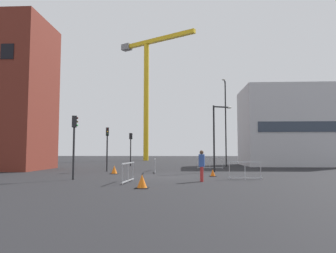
{
  "coord_description": "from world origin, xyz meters",
  "views": [
    {
      "loc": [
        1.45,
        -21.49,
        1.73
      ],
      "look_at": [
        0.0,
        7.11,
        3.94
      ],
      "focal_mm": 33.57,
      "sensor_mm": 36.0,
      "label": 1
    }
  ],
  "objects_px": {
    "streetlamp_short": "(217,131)",
    "streetlamp_tall": "(225,117)",
    "pedestrian_walking": "(202,163)",
    "traffic_light_median": "(107,142)",
    "traffic_light_corner": "(74,136)",
    "traffic_cone_on_verge": "(114,170)",
    "construction_crane": "(148,80)",
    "traffic_light_near": "(131,144)",
    "traffic_cone_by_barrier": "(213,173)",
    "traffic_cone_orange": "(142,182)"
  },
  "relations": [
    {
      "from": "streetlamp_short",
      "to": "streetlamp_tall",
      "type": "bearing_deg",
      "value": 77.9
    },
    {
      "from": "pedestrian_walking",
      "to": "traffic_light_median",
      "type": "bearing_deg",
      "value": 132.13
    },
    {
      "from": "traffic_light_corner",
      "to": "traffic_cone_on_verge",
      "type": "bearing_deg",
      "value": 74.2
    },
    {
      "from": "streetlamp_tall",
      "to": "traffic_light_median",
      "type": "bearing_deg",
      "value": -142.29
    },
    {
      "from": "construction_crane",
      "to": "traffic_cone_on_verge",
      "type": "xyz_separation_m",
      "value": [
        1.23,
        -31.5,
        -14.04
      ]
    },
    {
      "from": "traffic_light_corner",
      "to": "streetlamp_short",
      "type": "bearing_deg",
      "value": 37.61
    },
    {
      "from": "traffic_light_near",
      "to": "traffic_cone_by_barrier",
      "type": "xyz_separation_m",
      "value": [
        7.98,
        -14.07,
        -2.3
      ]
    },
    {
      "from": "traffic_light_near",
      "to": "traffic_cone_on_verge",
      "type": "bearing_deg",
      "value": -86.04
    },
    {
      "from": "pedestrian_walking",
      "to": "traffic_cone_on_verge",
      "type": "bearing_deg",
      "value": 137.98
    },
    {
      "from": "traffic_cone_orange",
      "to": "traffic_light_near",
      "type": "bearing_deg",
      "value": 101.12
    },
    {
      "from": "streetlamp_tall",
      "to": "streetlamp_short",
      "type": "bearing_deg",
      "value": -102.1
    },
    {
      "from": "streetlamp_short",
      "to": "traffic_light_median",
      "type": "distance_m",
      "value": 9.13
    },
    {
      "from": "traffic_light_median",
      "to": "traffic_cone_orange",
      "type": "height_order",
      "value": "traffic_light_median"
    },
    {
      "from": "traffic_light_near",
      "to": "streetlamp_tall",
      "type": "bearing_deg",
      "value": -5.08
    },
    {
      "from": "traffic_cone_by_barrier",
      "to": "streetlamp_tall",
      "type": "bearing_deg",
      "value": 78.66
    },
    {
      "from": "traffic_light_median",
      "to": "traffic_cone_on_verge",
      "type": "relative_size",
      "value": 6.07
    },
    {
      "from": "streetlamp_short",
      "to": "construction_crane",
      "type": "bearing_deg",
      "value": 107.31
    },
    {
      "from": "construction_crane",
      "to": "traffic_cone_on_verge",
      "type": "relative_size",
      "value": 35.99
    },
    {
      "from": "traffic_light_median",
      "to": "traffic_cone_on_verge",
      "type": "bearing_deg",
      "value": -65.12
    },
    {
      "from": "streetlamp_short",
      "to": "traffic_cone_by_barrier",
      "type": "bearing_deg",
      "value": -99.77
    },
    {
      "from": "construction_crane",
      "to": "streetlamp_tall",
      "type": "bearing_deg",
      "value": -61.64
    },
    {
      "from": "construction_crane",
      "to": "streetlamp_short",
      "type": "relative_size",
      "value": 4.02
    },
    {
      "from": "streetlamp_tall",
      "to": "traffic_cone_by_barrier",
      "type": "bearing_deg",
      "value": -101.34
    },
    {
      "from": "traffic_cone_orange",
      "to": "streetlamp_tall",
      "type": "bearing_deg",
      "value": 71.97
    },
    {
      "from": "streetlamp_tall",
      "to": "traffic_cone_on_verge",
      "type": "distance_m",
      "value": 15.65
    },
    {
      "from": "streetlamp_short",
      "to": "pedestrian_walking",
      "type": "height_order",
      "value": "streetlamp_short"
    },
    {
      "from": "streetlamp_tall",
      "to": "traffic_light_near",
      "type": "relative_size",
      "value": 2.52
    },
    {
      "from": "streetlamp_tall",
      "to": "traffic_cone_on_verge",
      "type": "bearing_deg",
      "value": -131.36
    },
    {
      "from": "pedestrian_walking",
      "to": "traffic_cone_by_barrier",
      "type": "xyz_separation_m",
      "value": [
        0.94,
        3.57,
        -0.8
      ]
    },
    {
      "from": "streetlamp_short",
      "to": "pedestrian_walking",
      "type": "relative_size",
      "value": 3.1
    },
    {
      "from": "streetlamp_tall",
      "to": "traffic_cone_orange",
      "type": "distance_m",
      "value": 21.61
    },
    {
      "from": "streetlamp_short",
      "to": "traffic_light_corner",
      "type": "xyz_separation_m",
      "value": [
        -9.26,
        -7.13,
        -0.71
      ]
    },
    {
      "from": "traffic_cone_by_barrier",
      "to": "traffic_cone_on_verge",
      "type": "bearing_deg",
      "value": 164.19
    },
    {
      "from": "traffic_cone_on_verge",
      "to": "traffic_light_corner",
      "type": "bearing_deg",
      "value": -105.8
    },
    {
      "from": "traffic_cone_by_barrier",
      "to": "traffic_cone_on_verge",
      "type": "xyz_separation_m",
      "value": [
        -7.14,
        2.02,
        0.07
      ]
    },
    {
      "from": "traffic_light_near",
      "to": "traffic_light_median",
      "type": "relative_size",
      "value": 1.02
    },
    {
      "from": "traffic_light_median",
      "to": "traffic_light_corner",
      "type": "distance_m",
      "value": 7.49
    },
    {
      "from": "pedestrian_walking",
      "to": "traffic_cone_by_barrier",
      "type": "distance_m",
      "value": 3.78
    },
    {
      "from": "traffic_light_near",
      "to": "streetlamp_short",
      "type": "bearing_deg",
      "value": -48.32
    },
    {
      "from": "traffic_light_corner",
      "to": "pedestrian_walking",
      "type": "bearing_deg",
      "value": -5.4
    },
    {
      "from": "traffic_cone_on_verge",
      "to": "streetlamp_tall",
      "type": "bearing_deg",
      "value": 48.64
    },
    {
      "from": "streetlamp_short",
      "to": "traffic_light_median",
      "type": "bearing_deg",
      "value": 177.79
    },
    {
      "from": "streetlamp_tall",
      "to": "traffic_light_near",
      "type": "height_order",
      "value": "streetlamp_tall"
    },
    {
      "from": "pedestrian_walking",
      "to": "traffic_cone_by_barrier",
      "type": "relative_size",
      "value": 3.7
    },
    {
      "from": "traffic_cone_by_barrier",
      "to": "traffic_cone_orange",
      "type": "distance_m",
      "value": 7.86
    },
    {
      "from": "streetlamp_short",
      "to": "traffic_light_corner",
      "type": "distance_m",
      "value": 11.71
    },
    {
      "from": "construction_crane",
      "to": "streetlamp_tall",
      "type": "distance_m",
      "value": 24.84
    },
    {
      "from": "traffic_light_median",
      "to": "traffic_light_corner",
      "type": "relative_size",
      "value": 0.96
    },
    {
      "from": "traffic_light_near",
      "to": "traffic_cone_on_verge",
      "type": "relative_size",
      "value": 6.16
    },
    {
      "from": "construction_crane",
      "to": "traffic_light_near",
      "type": "distance_m",
      "value": 22.75
    }
  ]
}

